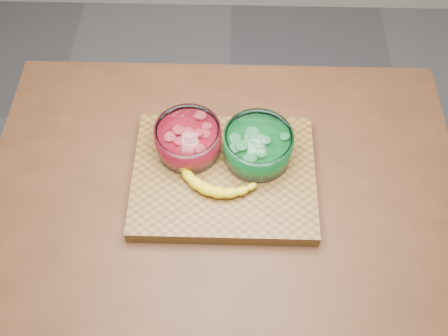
{
  "coord_description": "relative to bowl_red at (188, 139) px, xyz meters",
  "views": [
    {
      "loc": [
        0.02,
        -0.65,
        1.98
      ],
      "look_at": [
        0.0,
        0.0,
        0.96
      ],
      "focal_mm": 40.0,
      "sensor_mm": 36.0,
      "label": 1
    }
  ],
  "objects": [
    {
      "name": "ground",
      "position": [
        0.09,
        -0.07,
        -0.98
      ],
      "size": [
        3.5,
        3.5,
        0.0
      ],
      "primitive_type": "plane",
      "color": "#5B5C60",
      "rests_on": "ground"
    },
    {
      "name": "bowl_green",
      "position": [
        0.17,
        -0.02,
        0.0
      ],
      "size": [
        0.17,
        0.17,
        0.08
      ],
      "color": "white",
      "rests_on": "cutting_board"
    },
    {
      "name": "bowl_red",
      "position": [
        0.0,
        0.0,
        0.0
      ],
      "size": [
        0.16,
        0.16,
        0.08
      ],
      "color": "white",
      "rests_on": "cutting_board"
    },
    {
      "name": "cutting_board",
      "position": [
        0.09,
        -0.07,
        -0.06
      ],
      "size": [
        0.45,
        0.35,
        0.04
      ],
      "primitive_type": "cube",
      "color": "brown",
      "rests_on": "counter"
    },
    {
      "name": "counter",
      "position": [
        0.09,
        -0.07,
        -0.53
      ],
      "size": [
        1.2,
        0.8,
        0.9
      ],
      "primitive_type": "cube",
      "color": "#4B2A16",
      "rests_on": "ground"
    },
    {
      "name": "banana",
      "position": [
        0.07,
        -0.09,
        -0.02
      ],
      "size": [
        0.23,
        0.15,
        0.03
      ],
      "primitive_type": null,
      "color": "yellow",
      "rests_on": "cutting_board"
    }
  ]
}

